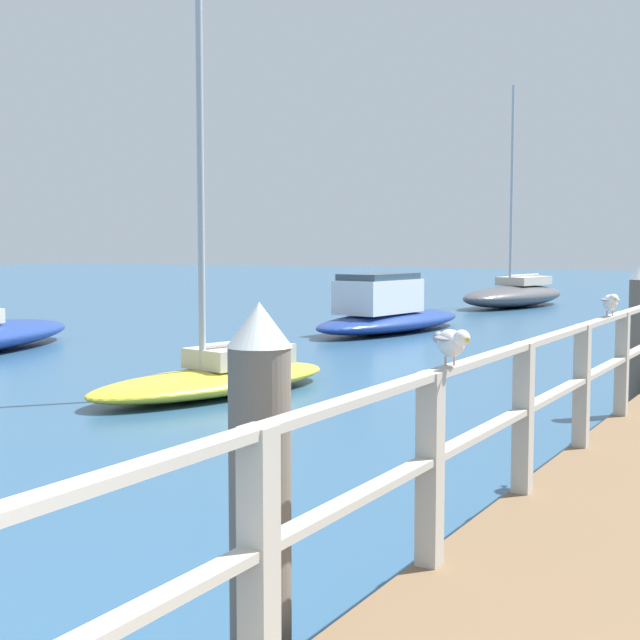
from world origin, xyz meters
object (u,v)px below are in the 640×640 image
Objects in this scene: dock_piling_far at (639,339)px; boat_2 at (217,374)px; dock_piling_near at (260,520)px; seagull_foreground at (451,342)px; boat_3 at (515,294)px; boat_4 at (387,313)px; seagull_background at (610,302)px.

boat_2 reaches higher than dock_piling_far.
dock_piling_near is 1.53m from seagull_foreground.
boat_3 is 1.25× the size of boat_4.
boat_4 is at bearing -67.00° from boat_2.
seagull_foreground is 28.25m from boat_3.
seagull_foreground is 0.85× the size of seagull_background.
boat_3 is (-8.20, 23.01, -1.25)m from seagull_background.
boat_3 is at bearing 105.44° from dock_piling_near.
boat_4 is (-1.88, 9.85, 0.21)m from boat_2.
dock_piling_far is at bearing -104.93° from seagull_background.
dock_piling_near and dock_piling_far have the same top height.
dock_piling_near reaches higher than seagull_foreground.
boat_3 is (-8.20, 27.00, -1.25)m from seagull_foreground.
dock_piling_far is 4.29× the size of seagull_background.
dock_piling_near is 0.32× the size of boat_2.
dock_piling_far is at bearing 121.66° from boat_3.
dock_piling_far is at bearing 90.00° from dock_piling_near.
dock_piling_near is 5.05× the size of seagull_foreground.
boat_3 is (-7.82, 28.31, -0.55)m from dock_piling_near.
dock_piling_near is 29.37m from boat_3.
seagull_background is 14.64m from boat_4.
boat_3 is 10.86m from boat_4.
dock_piling_far is 0.32× the size of boat_2.
boat_2 is at bearing 127.37° from dock_piling_near.
boat_3 is at bearing -72.28° from boat_2.
seagull_foreground is 18.09m from boat_4.
boat_2 reaches higher than boat_4.
dock_piling_near is 5.36m from seagull_background.
dock_piling_near is at bearing -90.00° from dock_piling_far.
boat_2 is at bearing 107.26° from boat_4.
dock_piling_far reaches higher than seagull_foreground.
dock_piling_near is at bearing 115.17° from boat_3.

